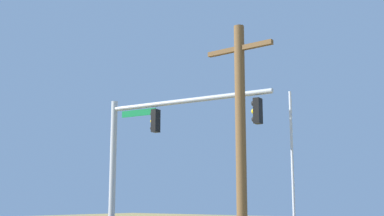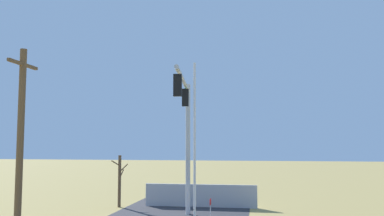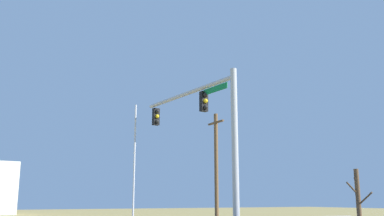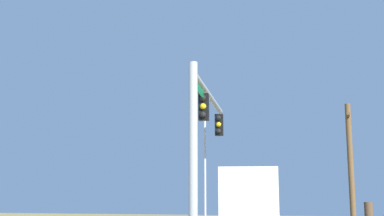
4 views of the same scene
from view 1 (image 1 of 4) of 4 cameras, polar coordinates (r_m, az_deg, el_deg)
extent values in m
cylinder|color=#B2B5BA|center=(22.42, -8.92, -8.97)|extent=(0.28, 0.28, 7.69)
cylinder|color=#B2B5BA|center=(20.57, -0.67, 0.81)|extent=(7.47, 1.01, 0.20)
cube|color=#0F7238|center=(21.87, -6.00, -0.55)|extent=(1.79, 0.22, 0.28)
cube|color=black|center=(21.28, -4.10, -1.45)|extent=(0.28, 0.38, 0.96)
sphere|color=black|center=(21.41, -4.41, -0.69)|extent=(0.22, 0.22, 0.22)
sphere|color=yellow|center=(21.36, -4.42, -1.48)|extent=(0.22, 0.22, 0.22)
sphere|color=black|center=(21.32, -4.43, -2.28)|extent=(0.22, 0.22, 0.22)
cube|color=black|center=(18.98, 7.39, -0.33)|extent=(0.28, 0.38, 0.96)
sphere|color=black|center=(19.09, 6.96, 0.52)|extent=(0.22, 0.22, 0.22)
sphere|color=yellow|center=(19.04, 6.98, -0.37)|extent=(0.22, 0.22, 0.22)
sphere|color=black|center=(18.99, 7.00, -1.26)|extent=(0.22, 0.22, 0.22)
cylinder|color=silver|center=(19.06, 11.29, -9.12)|extent=(0.10, 0.10, 7.41)
cylinder|color=brown|center=(12.54, 5.56, -7.94)|extent=(0.26, 0.26, 7.79)
cube|color=brown|center=(13.09, 5.31, 6.64)|extent=(1.90, 0.12, 0.12)
camera|label=2|loc=(20.97, 58.75, -3.39)|focal=37.78mm
camera|label=3|loc=(40.55, -13.60, -11.80)|focal=40.49mm
camera|label=4|loc=(33.23, -33.04, -8.43)|focal=47.68mm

